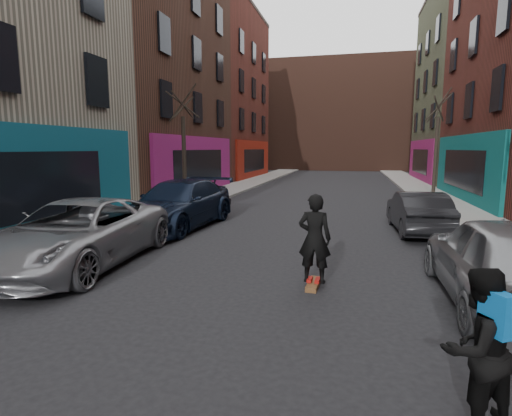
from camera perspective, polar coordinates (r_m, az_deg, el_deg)
The scene contains 13 objects.
sidewalk_left at distance 31.22m, azimuth -1.29°, elevation 3.50°, with size 2.50×84.00×0.13m, color gray.
sidewalk_right at distance 30.51m, azimuth 22.07°, elevation 2.76°, with size 2.50×84.00×0.13m, color gray.
buildings_left at distance 22.80m, azimuth -31.29°, elevation 21.18°, with size 12.00×56.00×16.50m, color maroon.
building_far at distance 56.24m, azimuth 12.09°, elevation 12.62°, with size 40.00×10.00×14.00m, color #47281E.
tree_left_far at distance 19.73m, azimuth -10.31°, elevation 10.09°, with size 2.00×2.00×6.50m, color black, non-canonical shape.
tree_right_far at distance 24.47m, azimuth 24.44°, elevation 9.49°, with size 2.00×2.00×6.80m, color black, non-canonical shape.
parked_left_far at distance 10.46m, azimuth -24.12°, elevation -3.29°, with size 2.61×5.66×1.57m, color gray.
parked_left_end at distance 14.46m, azimuth -10.99°, elevation 0.57°, with size 2.33×5.74×1.67m, color black.
parked_right_far at distance 8.26m, azimuth 31.99°, elevation -6.48°, with size 1.98×4.92×1.68m, color gray.
parked_right_end at distance 14.39m, azimuth 22.10°, elevation -0.51°, with size 1.46×4.19×1.38m, color black.
skateboard at distance 8.37m, azimuth 8.23°, elevation -10.70°, with size 0.22×0.80×0.10m, color brown.
skateboarder at distance 8.10m, azimuth 8.37°, elevation -4.31°, with size 0.66×0.43×1.81m, color black.
pedestrian at distance 4.71m, azimuth 29.02°, elevation -17.09°, with size 1.02×0.95×1.66m.
Camera 1 is at (1.75, -0.05, 2.79)m, focal length 28.00 mm.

